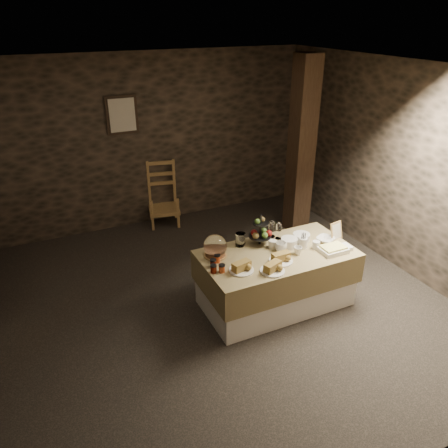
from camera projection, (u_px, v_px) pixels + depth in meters
name	position (u px, v px, depth m)	size (l,w,h in m)	color
ground_plane	(200.00, 307.00, 5.07)	(5.50, 5.00, 0.01)	black
room_shell	(196.00, 181.00, 4.38)	(5.52, 5.02, 2.60)	black
buffet_table	(276.00, 275.00, 4.97)	(1.72, 0.91, 0.68)	white
chair	(162.00, 197.00, 6.90)	(0.56, 0.54, 0.78)	#926843
timber_column	(301.00, 148.00, 6.31)	(0.30, 0.30, 2.60)	black
framed_picture	(122.00, 115.00, 6.24)	(0.45, 0.04, 0.55)	black
plate_stack_a	(289.00, 242.00, 4.95)	(0.19, 0.19, 0.10)	silver
plate_stack_b	(301.00, 237.00, 5.08)	(0.20, 0.20, 0.09)	silver
cutlery_holder	(303.00, 243.00, 4.92)	(0.10, 0.10, 0.12)	silver
cup_a	(281.00, 247.00, 4.86)	(0.14, 0.14, 0.11)	silver
cup_b	(298.00, 251.00, 4.80)	(0.09, 0.09, 0.09)	silver
mug_c	(272.00, 244.00, 4.92)	(0.09, 0.09, 0.10)	silver
mug_d	(316.00, 245.00, 4.91)	(0.08, 0.08, 0.09)	silver
bowl	(326.00, 239.00, 5.07)	(0.20, 0.20, 0.05)	silver
cake_dome	(215.00, 247.00, 4.74)	(0.26, 0.26, 0.26)	#926843
fruit_stand	(261.00, 233.00, 4.96)	(0.26, 0.26, 0.37)	black
bread_platter_left	(241.00, 267.00, 4.49)	(0.26, 0.26, 0.11)	silver
bread_platter_center	(273.00, 268.00, 4.48)	(0.26, 0.26, 0.11)	silver
bread_platter_right	(281.00, 258.00, 4.66)	(0.26, 0.26, 0.11)	silver
jam_jars	(216.00, 265.00, 4.54)	(0.18, 0.26, 0.07)	#5D1307
tart_dish	(333.00, 249.00, 4.85)	(0.30, 0.22, 0.07)	silver
square_dish	(344.00, 247.00, 4.90)	(0.14, 0.14, 0.04)	silver
menu_frame	(336.00, 231.00, 5.12)	(0.17, 0.02, 0.22)	#926843
storage_jar_a	(240.00, 240.00, 4.95)	(0.10, 0.10, 0.16)	white
storage_jar_b	(241.00, 238.00, 4.99)	(0.09, 0.09, 0.14)	white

